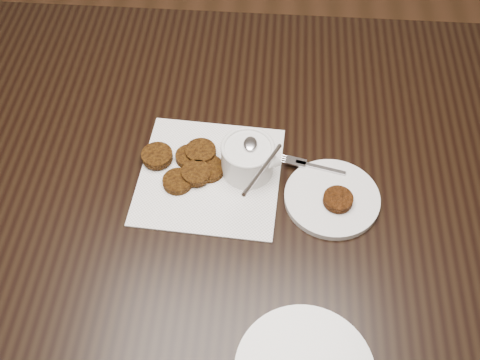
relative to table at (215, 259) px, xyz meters
name	(u,v)px	position (x,y,z in m)	size (l,w,h in m)	color
table	(215,259)	(0.00, 0.00, 0.00)	(1.47, 0.95, 0.75)	black
napkin	(210,176)	(0.01, -0.03, 0.38)	(0.26, 0.26, 0.00)	white
sauce_ramekin	(248,147)	(0.08, -0.01, 0.45)	(0.13, 0.13, 0.14)	silver
patty_cluster	(191,165)	(-0.03, -0.02, 0.39)	(0.20, 0.20, 0.02)	#5B340C
plate_with_patty	(332,196)	(0.23, -0.07, 0.39)	(0.17, 0.17, 0.03)	silver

